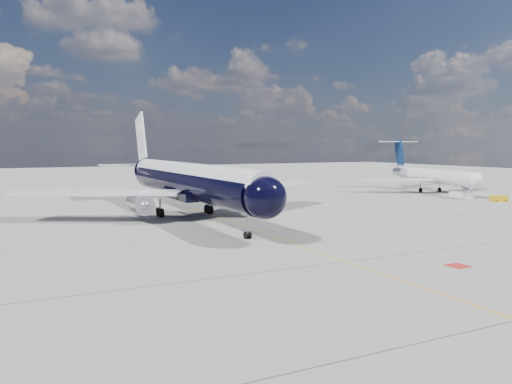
# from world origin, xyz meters

# --- Properties ---
(ground) EXTENTS (320.00, 320.00, 0.00)m
(ground) POSITION_xyz_m (0.00, 30.00, 0.00)
(ground) COLOR gray
(ground) RESTS_ON ground
(taxiway_centerline) EXTENTS (0.16, 160.00, 0.01)m
(taxiway_centerline) POSITION_xyz_m (0.00, 25.00, 0.00)
(taxiway_centerline) COLOR #DCA20B
(taxiway_centerline) RESTS_ON ground
(red_marking) EXTENTS (1.60, 1.60, 0.01)m
(red_marking) POSITION_xyz_m (6.80, -10.00, 0.00)
(red_marking) COLOR maroon
(red_marking) RESTS_ON ground
(main_airliner) EXTENTS (42.70, 51.86, 15.01)m
(main_airliner) POSITION_xyz_m (-3.15, 26.27, 4.66)
(main_airliner) COLOR black
(main_airliner) RESTS_ON ground
(regional_jet) EXTENTS (27.06, 31.60, 10.81)m
(regional_jet) POSITION_xyz_m (51.28, 37.43, 3.41)
(regional_jet) COLOR white
(regional_jet) RESTS_ON ground
(boarding_stair) EXTENTS (2.76, 3.40, 3.64)m
(boarding_stair) POSITION_xyz_m (48.39, 26.37, 0.68)
(boarding_stair) COLOR white
(boarding_stair) RESTS_ON ground
(service_tug) EXTENTS (2.87, 2.28, 0.99)m
(service_tug) POSITION_xyz_m (48.53, 18.84, 0.48)
(service_tug) COLOR gold
(service_tug) RESTS_ON ground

